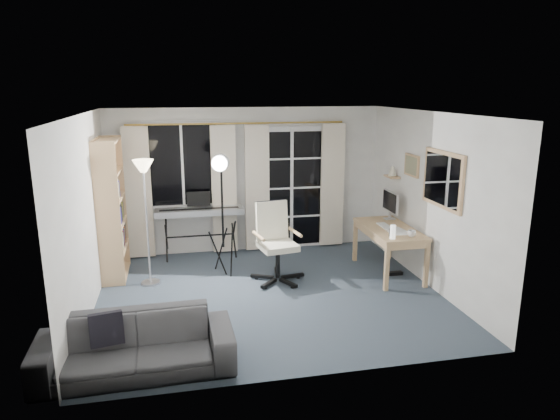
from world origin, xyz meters
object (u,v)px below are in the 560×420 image
Objects in this scene: torchiere_lamp at (144,185)px; studio_light at (221,177)px; keyboard_piano at (199,212)px; mug at (412,233)px; monitor at (390,202)px; office_chair at (274,235)px; desk at (389,233)px; sofa at (135,336)px; bookshelf at (109,213)px.

studio_light is (1.05, 0.14, 0.05)m from torchiere_lamp.
keyboard_piano is 3.31m from mug.
studio_light is 3.60× the size of monitor.
mug is (1.80, -0.64, 0.10)m from office_chair.
studio_light is 15.80× the size of mug.
torchiere_lamp is 1.27× the size of keyboard_piano.
desk is 11.42× the size of mug.
desk is (2.70, -1.26, -0.14)m from keyboard_piano.
monitor is at bearing 32.09° from sofa.
desk is 4.03m from sofa.
office_chair is (2.30, -0.60, -0.29)m from bookshelf.
torchiere_lamp is (0.54, -0.44, 0.47)m from bookshelf.
keyboard_piano is (0.76, 0.96, -0.66)m from torchiere_lamp.
bookshelf reaches higher than torchiere_lamp.
mug is at bearing -95.46° from monitor.
bookshelf is 17.38× the size of mug.
mug is at bearing -32.34° from keyboard_piano.
bookshelf is 0.84m from torchiere_lamp.
mug reaches higher than desk.
keyboard_piano is 1.23× the size of office_chair.
monitor reaches higher than sofa.
bookshelf is at bearing -158.35° from keyboard_piano.
keyboard_piano is at bearing 155.27° from desk.
keyboard_piano is at bearing 124.68° from studio_light.
torchiere_lamp reaches higher than mug.
bookshelf reaches higher than studio_light.
bookshelf is at bearing 99.27° from sofa.
desk is (2.42, -0.44, -0.85)m from studio_light.
studio_light is 2.60m from desk.
mug is at bearing -78.34° from desk.
torchiere_lamp is at bearing 87.83° from sofa.
bookshelf reaches higher than mug.
studio_light is 1.38× the size of desk.
sofa is (-0.80, -3.25, -0.40)m from keyboard_piano.
keyboard_piano is at bearing 147.79° from mug.
desk is 0.53m from mug.
mug is (3.56, -0.80, -0.66)m from torchiere_lamp.
desk is at bearing 101.31° from mug.
keyboard_piano is at bearing 74.93° from sofa.
monitor reaches higher than office_chair.
studio_light is 2.66m from monitor.
studio_light reaches higher than sofa.
keyboard_piano is 3.37m from sofa.
mug is (2.80, -1.76, 0.00)m from keyboard_piano.
studio_light is at bearing 159.51° from mug.
bookshelf reaches higher than office_chair.
bookshelf is 1.07× the size of sofa.
studio_light reaches higher than monitor.
studio_light is 1.62× the size of office_chair.
office_chair is at bearing -15.04° from bookshelf.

